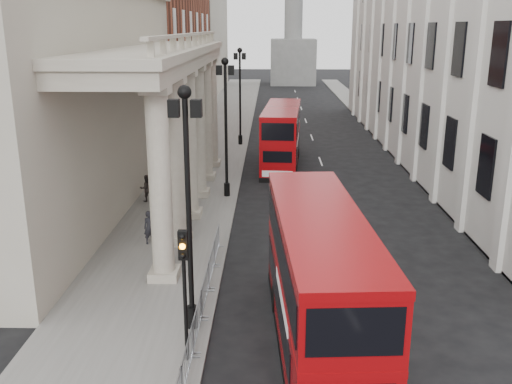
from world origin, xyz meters
TOP-DOWN VIEW (x-y plane):
  - sidewalk_west at (-3.00, 30.00)m, footprint 6.00×140.00m
  - sidewalk_east at (13.50, 30.00)m, footprint 3.00×140.00m
  - kerb at (-0.05, 30.00)m, footprint 0.20×140.00m
  - portico_building at (-10.50, 18.00)m, footprint 9.00×28.00m
  - brick_building at (-10.50, 48.00)m, footprint 9.00×32.00m
  - west_building_far at (-10.50, 80.00)m, footprint 9.00×30.00m
  - lamp_post_south at (-0.60, 4.00)m, footprint 1.05×0.44m
  - lamp_post_mid at (-0.60, 20.00)m, footprint 1.05×0.44m
  - lamp_post_north at (-0.60, 36.00)m, footprint 1.05×0.44m
  - traffic_light at (-0.50, 1.98)m, footprint 0.28×0.33m
  - crowd_barriers at (-0.35, 2.23)m, footprint 0.50×18.75m
  - bus_near at (3.64, 3.02)m, footprint 3.26×10.82m
  - bus_far at (2.90, 28.55)m, footprint 3.23×10.45m
  - pedestrian_a at (-3.69, 11.89)m, footprint 0.71×0.64m
  - pedestrian_b at (-5.29, 18.73)m, footprint 0.97×0.89m
  - pedestrian_c at (-2.67, 20.21)m, footprint 0.91×0.80m

SIDE VIEW (x-z plane):
  - sidewalk_west at x=-3.00m, z-range 0.00..0.12m
  - sidewalk_east at x=13.50m, z-range 0.00..0.12m
  - kerb at x=-0.05m, z-range 0.00..0.14m
  - crowd_barriers at x=-0.35m, z-range 0.12..1.22m
  - pedestrian_c at x=-2.67m, z-range 0.12..1.68m
  - pedestrian_b at x=-5.29m, z-range 0.12..1.73m
  - pedestrian_a at x=-3.69m, z-range 0.12..1.74m
  - bus_far at x=2.90m, z-range 0.10..4.55m
  - bus_near at x=3.64m, z-range 0.10..4.71m
  - traffic_light at x=-0.50m, z-range 0.96..5.26m
  - lamp_post_south at x=-0.60m, z-range 0.75..9.07m
  - lamp_post_mid at x=-0.60m, z-range 0.75..9.07m
  - lamp_post_north at x=-0.60m, z-range 0.75..9.07m
  - portico_building at x=-10.50m, z-range 0.00..12.00m
  - west_building_far at x=-10.50m, z-range 0.00..20.00m
  - brick_building at x=-10.50m, z-range 0.00..22.00m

